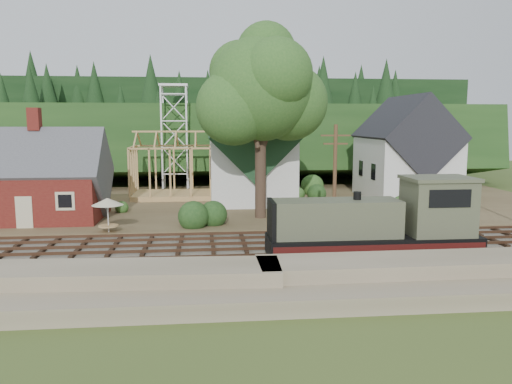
{
  "coord_description": "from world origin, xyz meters",
  "views": [
    {
      "loc": [
        -2.41,
        -30.61,
        8.17
      ],
      "look_at": [
        1.23,
        6.0,
        3.0
      ],
      "focal_mm": 35.0,
      "sensor_mm": 36.0,
      "label": 1
    }
  ],
  "objects": [
    {
      "name": "depot",
      "position": [
        -16.0,
        11.0,
        3.21
      ],
      "size": [
        10.8,
        7.41,
        9.0
      ],
      "color": "#581514",
      "rests_on": "village_flat"
    },
    {
      "name": "ground",
      "position": [
        0.0,
        0.0,
        0.0
      ],
      "size": [
        140.0,
        140.0,
        0.0
      ],
      "primitive_type": "plane",
      "color": "#384C1E",
      "rests_on": "ground"
    },
    {
      "name": "church",
      "position": [
        2.0,
        19.68,
        5.18
      ],
      "size": [
        8.4,
        15.17,
        13.0
      ],
      "color": "silver",
      "rests_on": "village_flat"
    },
    {
      "name": "farmhouse",
      "position": [
        18.0,
        19.0,
        4.87
      ],
      "size": [
        8.4,
        10.8,
        10.6
      ],
      "color": "silver",
      "rests_on": "village_flat"
    },
    {
      "name": "car_blue",
      "position": [
        -2.84,
        9.05,
        0.85
      ],
      "size": [
        2.4,
        3.49,
        1.1
      ],
      "primitive_type": "imported",
      "rotation": [
        0.0,
        0.0,
        0.38
      ],
      "color": "#5F99CB",
      "rests_on": "village_flat"
    },
    {
      "name": "big_tree",
      "position": [
        2.17,
        10.08,
        10.22
      ],
      "size": [
        10.9,
        8.4,
        14.7
      ],
      "color": "#38281E",
      "rests_on": "village_flat"
    },
    {
      "name": "car_red",
      "position": [
        19.26,
        16.68,
        0.84
      ],
      "size": [
        4.12,
        2.41,
        1.08
      ],
      "primitive_type": "imported",
      "rotation": [
        0.0,
        0.0,
        1.4
      ],
      "color": "#B2280E",
      "rests_on": "village_flat"
    },
    {
      "name": "patio_set",
      "position": [
        -9.51,
        5.5,
        2.41
      ],
      "size": [
        2.23,
        2.23,
        2.48
      ],
      "color": "silver",
      "rests_on": "village_flat"
    },
    {
      "name": "ridge",
      "position": [
        0.0,
        58.0,
        0.0
      ],
      "size": [
        80.0,
        20.0,
        12.0
      ],
      "primitive_type": "cube",
      "color": "black",
      "rests_on": "ground"
    },
    {
      "name": "locomotive",
      "position": [
        7.67,
        -3.0,
        2.15
      ],
      "size": [
        12.15,
        3.04,
        4.86
      ],
      "color": "black",
      "rests_on": "railroad_bed"
    },
    {
      "name": "lattice_tower",
      "position": [
        -6.0,
        28.0,
        10.03
      ],
      "size": [
        3.2,
        3.2,
        12.12
      ],
      "color": "silver",
      "rests_on": "village_flat"
    },
    {
      "name": "timber_frame",
      "position": [
        -6.0,
        22.0,
        3.27
      ],
      "size": [
        8.2,
        6.2,
        6.99
      ],
      "color": "tan",
      "rests_on": "village_flat"
    },
    {
      "name": "village_flat",
      "position": [
        0.0,
        18.0,
        0.15
      ],
      "size": [
        64.0,
        26.0,
        0.3
      ],
      "primitive_type": "cube",
      "color": "brown",
      "rests_on": "ground"
    },
    {
      "name": "telegraph_pole_near",
      "position": [
        7.0,
        5.2,
        4.25
      ],
      "size": [
        2.2,
        0.28,
        8.0
      ],
      "color": "#4C331E",
      "rests_on": "ground"
    },
    {
      "name": "embankment",
      "position": [
        0.0,
        -8.5,
        0.0
      ],
      "size": [
        64.0,
        5.0,
        1.6
      ],
      "primitive_type": "cube",
      "color": "#7F7259",
      "rests_on": "ground"
    },
    {
      "name": "railroad_bed",
      "position": [
        0.0,
        0.0,
        0.08
      ],
      "size": [
        64.0,
        11.0,
        0.16
      ],
      "primitive_type": "cube",
      "color": "#726B5B",
      "rests_on": "ground"
    },
    {
      "name": "hillside",
      "position": [
        0.0,
        42.0,
        0.0
      ],
      "size": [
        70.0,
        28.96,
        12.74
      ],
      "primitive_type": "cube",
      "rotation": [
        -0.17,
        0.0,
        0.0
      ],
      "color": "#1E3F19",
      "rests_on": "ground"
    }
  ]
}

